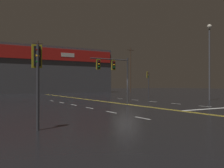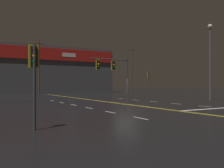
{
  "view_description": "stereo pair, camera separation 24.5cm",
  "coord_description": "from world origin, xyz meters",
  "px_view_note": "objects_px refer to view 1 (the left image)",
  "views": [
    {
      "loc": [
        -13.36,
        -20.47,
        1.9
      ],
      "look_at": [
        0.0,
        2.87,
        2.0
      ],
      "focal_mm": 40.0,
      "sensor_mm": 36.0,
      "label": 1
    },
    {
      "loc": [
        -13.15,
        -20.59,
        1.9
      ],
      "look_at": [
        0.0,
        2.87,
        2.0
      ],
      "focal_mm": 40.0,
      "sensor_mm": 36.0,
      "label": 2
    }
  ],
  "objects_px": {
    "traffic_signal_corner_southwest": "(37,67)",
    "streetlight_far_left": "(209,52)",
    "traffic_signal_corner_northeast": "(148,78)",
    "traffic_signal_median": "(112,68)"
  },
  "relations": [
    {
      "from": "streetlight_far_left",
      "to": "traffic_signal_corner_northeast",
      "type": "bearing_deg",
      "value": 100.02
    },
    {
      "from": "traffic_signal_corner_southwest",
      "to": "streetlight_far_left",
      "type": "height_order",
      "value": "streetlight_far_left"
    },
    {
      "from": "traffic_signal_corner_northeast",
      "to": "streetlight_far_left",
      "type": "distance_m",
      "value": 10.61
    },
    {
      "from": "traffic_signal_corner_southwest",
      "to": "streetlight_far_left",
      "type": "distance_m",
      "value": 25.76
    },
    {
      "from": "traffic_signal_corner_northeast",
      "to": "streetlight_far_left",
      "type": "relative_size",
      "value": 0.42
    },
    {
      "from": "traffic_signal_median",
      "to": "traffic_signal_corner_southwest",
      "type": "relative_size",
      "value": 1.29
    },
    {
      "from": "traffic_signal_median",
      "to": "traffic_signal_corner_southwest",
      "type": "height_order",
      "value": "traffic_signal_median"
    },
    {
      "from": "streetlight_far_left",
      "to": "traffic_signal_median",
      "type": "bearing_deg",
      "value": 179.35
    },
    {
      "from": "traffic_signal_corner_southwest",
      "to": "streetlight_far_left",
      "type": "bearing_deg",
      "value": 23.45
    },
    {
      "from": "traffic_signal_corner_southwest",
      "to": "traffic_signal_corner_northeast",
      "type": "height_order",
      "value": "traffic_signal_corner_northeast"
    }
  ]
}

